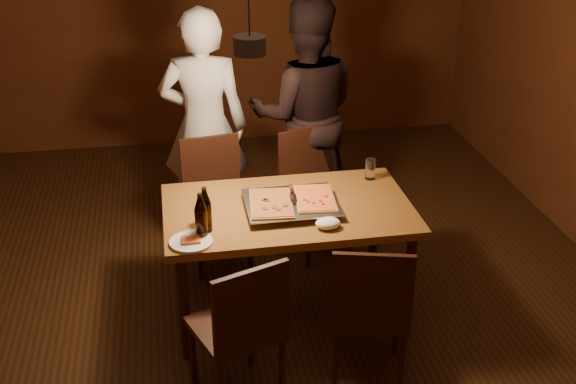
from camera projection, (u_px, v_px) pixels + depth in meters
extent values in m
plane|color=#391E0F|center=(256.00, 311.00, 4.68)|extent=(6.00, 6.00, 0.00)
plane|color=#5D2B15|center=(209.00, 0.00, 6.70)|extent=(5.00, 0.00, 5.00)
cube|color=#925B25|center=(288.00, 210.00, 4.38)|extent=(1.50, 0.90, 0.05)
cylinder|color=#38190F|center=(184.00, 308.00, 4.11)|extent=(0.06, 0.06, 0.70)
cylinder|color=#38190F|center=(409.00, 285.00, 4.32)|extent=(0.06, 0.06, 0.70)
cylinder|color=#38190F|center=(179.00, 243.00, 4.77)|extent=(0.06, 0.06, 0.70)
cylinder|color=#38190F|center=(374.00, 226.00, 4.98)|extent=(0.06, 0.06, 0.70)
cube|color=#38190F|center=(218.00, 208.00, 5.05)|extent=(0.47, 0.47, 0.04)
cube|color=#38190F|center=(210.00, 166.00, 5.10)|extent=(0.42, 0.09, 0.45)
cube|color=#38190F|center=(318.00, 197.00, 5.20)|extent=(0.54, 0.54, 0.04)
cube|color=#38190F|center=(304.00, 157.00, 5.24)|extent=(0.41, 0.17, 0.45)
cube|color=#38190F|center=(236.00, 328.00, 3.81)|extent=(0.54, 0.54, 0.04)
cube|color=#38190F|center=(251.00, 309.00, 3.56)|extent=(0.40, 0.18, 0.45)
cube|color=#38190F|center=(369.00, 309.00, 3.97)|extent=(0.51, 0.51, 0.04)
cube|color=#38190F|center=(372.00, 292.00, 3.69)|extent=(0.41, 0.13, 0.45)
cube|color=silver|center=(291.00, 205.00, 4.33)|extent=(0.58, 0.49, 0.05)
cube|color=maroon|center=(271.00, 203.00, 4.29)|extent=(0.29, 0.42, 0.02)
cube|color=gold|center=(315.00, 198.00, 4.35)|extent=(0.27, 0.39, 0.02)
cylinder|color=black|center=(201.00, 223.00, 4.00)|extent=(0.07, 0.07, 0.17)
cone|color=black|center=(200.00, 202.00, 3.94)|extent=(0.07, 0.07, 0.10)
cylinder|color=black|center=(206.00, 217.00, 4.07)|extent=(0.07, 0.07, 0.17)
cone|color=black|center=(204.00, 195.00, 4.01)|extent=(0.07, 0.07, 0.10)
cylinder|color=silver|center=(202.00, 215.00, 4.15)|extent=(0.07, 0.07, 0.11)
cylinder|color=silver|center=(370.00, 169.00, 4.70)|extent=(0.07, 0.07, 0.14)
cylinder|color=white|center=(191.00, 242.00, 3.97)|extent=(0.24, 0.24, 0.02)
cube|color=gold|center=(191.00, 240.00, 3.97)|extent=(0.11, 0.09, 0.01)
ellipsoid|color=white|center=(328.00, 223.00, 4.12)|extent=(0.15, 0.11, 0.06)
imported|color=silver|center=(204.00, 126.00, 5.25)|extent=(0.69, 0.51, 1.74)
imported|color=black|center=(305.00, 114.00, 5.43)|extent=(0.93, 0.77, 1.77)
cylinder|color=black|center=(250.00, 45.00, 3.90)|extent=(0.18, 0.18, 0.10)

